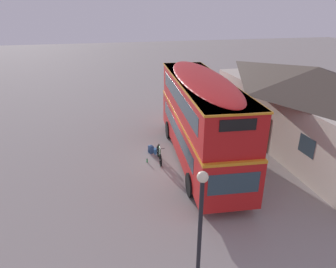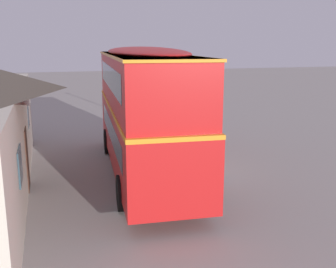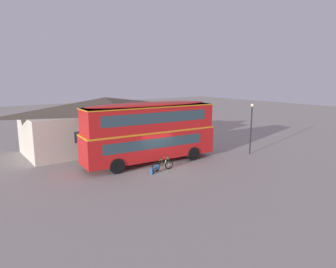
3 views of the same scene
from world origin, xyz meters
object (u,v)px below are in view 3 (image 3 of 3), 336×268
backpack_on_ground (152,171)px  street_lamp (251,123)px  double_decker_bus (150,130)px  water_bottle_green_metal (168,171)px  touring_bicycle (162,165)px

backpack_on_ground → street_lamp: 10.31m
backpack_on_ground → double_decker_bus: bearing=58.7°
double_decker_bus → backpack_on_ground: double_decker_bus is taller
water_bottle_green_metal → touring_bicycle: bearing=95.2°
touring_bicycle → water_bottle_green_metal: bearing=-84.8°
touring_bicycle → street_lamp: 9.30m
touring_bicycle → water_bottle_green_metal: 0.73m
water_bottle_green_metal → street_lamp: bearing=-0.8°
touring_bicycle → water_bottle_green_metal: (0.06, -0.67, -0.27)m
touring_bicycle → street_lamp: bearing=-5.0°
double_decker_bus → touring_bicycle: (-0.45, -2.18, -2.27)m
touring_bicycle → backpack_on_ground: touring_bicycle is taller
water_bottle_green_metal → backpack_on_ground: bearing=158.9°
water_bottle_green_metal → street_lamp: street_lamp is taller
double_decker_bus → touring_bicycle: 3.18m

